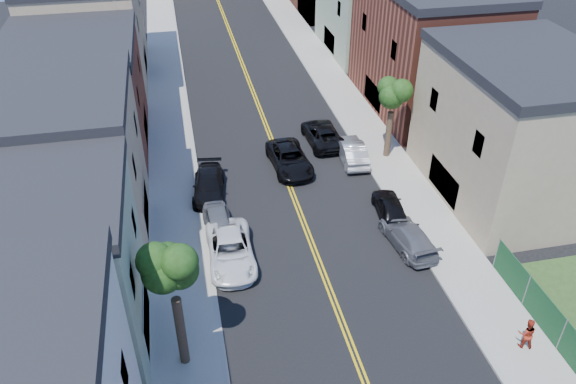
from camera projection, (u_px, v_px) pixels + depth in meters
sidewalk_left at (167, 117)px, 47.29m from camera, size 3.20×100.00×0.15m
sidewalk_right at (347, 100)px, 49.99m from camera, size 3.20×100.00×0.15m
curb_left at (188, 115)px, 47.59m from camera, size 0.30×100.00×0.15m
curb_right at (328, 102)px, 49.69m from camera, size 0.30×100.00×0.15m
bldg_left_palegrn at (32, 286)px, 24.48m from camera, size 9.00×8.00×8.50m
bldg_left_tan_near at (57, 173)px, 31.62m from camera, size 9.00×10.00×9.00m
bldg_left_brick at (78, 100)px, 40.80m from camera, size 9.00×12.00×8.00m
bldg_left_tan_far at (91, 29)px, 51.70m from camera, size 9.00×16.00×9.50m
bldg_right_tan at (516, 133)px, 35.61m from camera, size 9.00×12.00×9.00m
bldg_right_brick at (428, 49)px, 46.65m from camera, size 9.00×14.00×10.00m
bldg_right_palegrn at (372, 10)px, 58.39m from camera, size 9.00×12.00×8.50m
tree_left_mid at (170, 255)px, 22.61m from camera, size 5.20×5.20×9.29m
tree_right_far at (394, 85)px, 38.72m from camera, size 4.40×4.40×8.03m
white_pickup at (231, 250)px, 31.80m from camera, size 2.67×5.60×1.54m
grey_car_left at (219, 224)px, 33.94m from camera, size 1.88×4.28×1.43m
black_car_left at (209, 185)px, 37.49m from camera, size 2.64×5.15×1.43m
grey_car_right at (408, 236)px, 32.99m from camera, size 2.49×5.04×1.41m
black_car_right at (390, 207)px, 35.41m from camera, size 2.15×4.32×1.41m
silver_car_right at (352, 151)px, 41.10m from camera, size 1.96×4.82×1.56m
dark_car_right_far at (323, 134)px, 43.36m from camera, size 2.68×5.44×1.48m
black_suv_lane at (290, 159)px, 40.21m from camera, size 2.82×5.60×1.52m
pedestrian_right at (527, 333)px, 26.45m from camera, size 1.01×0.90×1.71m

